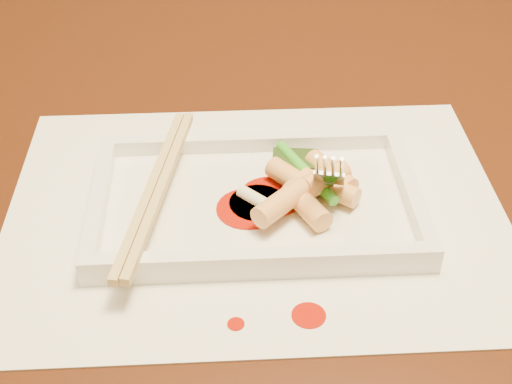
{
  "coord_description": "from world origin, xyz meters",
  "views": [
    {
      "loc": [
        -0.04,
        -0.54,
        1.12
      ],
      "look_at": [
        -0.02,
        -0.1,
        0.77
      ],
      "focal_mm": 50.0,
      "sensor_mm": 36.0,
      "label": 1
    }
  ],
  "objects_px": {
    "fork": "(347,108)",
    "table": "(270,222)",
    "plate_base": "(256,206)",
    "chopstick_a": "(151,188)",
    "placemat": "(256,210)"
  },
  "relations": [
    {
      "from": "placemat",
      "to": "plate_base",
      "type": "relative_size",
      "value": 1.54
    },
    {
      "from": "placemat",
      "to": "chopstick_a",
      "type": "distance_m",
      "value": 0.09
    },
    {
      "from": "chopstick_a",
      "to": "table",
      "type": "bearing_deg",
      "value": 44.98
    },
    {
      "from": "plate_base",
      "to": "placemat",
      "type": "bearing_deg",
      "value": -90.0
    },
    {
      "from": "chopstick_a",
      "to": "fork",
      "type": "bearing_deg",
      "value": 6.75
    },
    {
      "from": "placemat",
      "to": "table",
      "type": "bearing_deg",
      "value": 78.93
    },
    {
      "from": "table",
      "to": "chopstick_a",
      "type": "height_order",
      "value": "chopstick_a"
    },
    {
      "from": "table",
      "to": "chopstick_a",
      "type": "distance_m",
      "value": 0.19
    },
    {
      "from": "table",
      "to": "fork",
      "type": "relative_size",
      "value": 10.0
    },
    {
      "from": "plate_base",
      "to": "chopstick_a",
      "type": "xyz_separation_m",
      "value": [
        -0.08,
        0.0,
        0.02
      ]
    },
    {
      "from": "table",
      "to": "plate_base",
      "type": "bearing_deg",
      "value": -101.07
    },
    {
      "from": "table",
      "to": "plate_base",
      "type": "xyz_separation_m",
      "value": [
        -0.02,
        -0.1,
        0.11
      ]
    },
    {
      "from": "fork",
      "to": "table",
      "type": "bearing_deg",
      "value": 120.85
    },
    {
      "from": "fork",
      "to": "chopstick_a",
      "type": "bearing_deg",
      "value": -173.25
    },
    {
      "from": "placemat",
      "to": "fork",
      "type": "xyz_separation_m",
      "value": [
        0.07,
        0.02,
        0.08
      ]
    }
  ]
}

